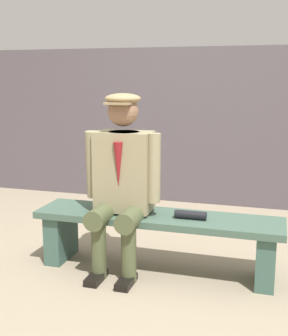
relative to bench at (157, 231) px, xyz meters
name	(u,v)px	position (x,y,z in m)	size (l,w,h in m)	color
ground_plane	(157,270)	(0.00, 0.00, -0.31)	(30.00, 30.00, 0.00)	gray
bench	(157,231)	(0.00, 0.00, 0.00)	(1.85, 0.42, 0.44)	#405A4B
seated_man	(122,176)	(0.26, 0.05, 0.42)	(0.58, 0.56, 1.34)	gray
rolled_magazine	(190,215)	(-0.26, 0.03, 0.16)	(0.06, 0.06, 0.23)	black
stadium_wall	(203,126)	(0.00, -2.07, 0.58)	(12.00, 0.24, 1.79)	#514A50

